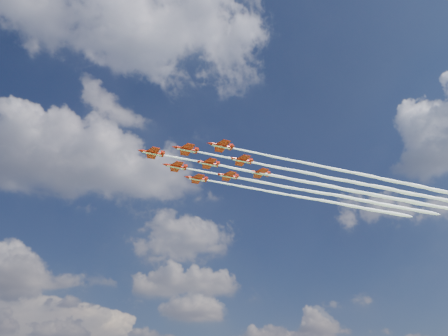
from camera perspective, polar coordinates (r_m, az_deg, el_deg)
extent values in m
cylinder|color=#B8190A|center=(150.33, -9.36, 1.98)|extent=(7.02, 1.91, 0.96)
cone|color=#B8190A|center=(149.69, -10.97, 2.27)|extent=(1.85, 1.19, 0.96)
cone|color=#B8190A|center=(151.03, -7.85, 1.70)|extent=(1.41, 1.04, 0.87)
ellipsoid|color=black|center=(150.25, -9.99, 2.22)|extent=(1.90, 1.03, 0.62)
cube|color=#B8190A|center=(150.37, -9.20, 1.93)|extent=(3.86, 8.31, 0.12)
cube|color=#B8190A|center=(150.92, -8.07, 1.74)|extent=(1.64, 3.27, 0.10)
cube|color=#B8190A|center=(151.34, -7.99, 1.98)|extent=(1.40, 0.31, 1.57)
cube|color=silver|center=(150.11, -9.37, 1.83)|extent=(6.57, 1.67, 0.10)
cylinder|color=#B8190A|center=(146.92, -4.95, 2.45)|extent=(7.02, 1.91, 0.96)
cone|color=#B8190A|center=(145.97, -6.58, 2.76)|extent=(1.85, 1.19, 0.96)
cone|color=#B8190A|center=(147.92, -3.44, 2.15)|extent=(1.41, 1.04, 0.87)
ellipsoid|color=black|center=(146.72, -5.59, 2.70)|extent=(1.90, 1.03, 0.62)
cube|color=#B8190A|center=(147.00, -4.79, 2.40)|extent=(3.86, 8.31, 0.12)
cube|color=#B8190A|center=(147.76, -3.66, 2.20)|extent=(1.64, 3.27, 0.10)
cube|color=#B8190A|center=(148.21, -3.59, 2.44)|extent=(1.40, 0.31, 1.57)
cube|color=silver|center=(146.69, -4.96, 2.30)|extent=(6.57, 1.67, 0.10)
cylinder|color=#B8190A|center=(157.69, -6.32, 0.20)|extent=(7.02, 1.91, 0.96)
cone|color=#B8190A|center=(156.81, -7.85, 0.48)|extent=(1.85, 1.19, 0.96)
cone|color=#B8190A|center=(158.63, -4.90, -0.05)|extent=(1.41, 1.04, 0.87)
ellipsoid|color=black|center=(157.51, -6.92, 0.44)|extent=(1.90, 1.03, 0.62)
cube|color=#B8190A|center=(157.77, -6.17, 0.16)|extent=(3.86, 8.31, 0.12)
cube|color=#B8190A|center=(158.48, -5.11, -0.02)|extent=(1.64, 3.27, 0.10)
cube|color=#B8190A|center=(158.90, -5.04, 0.22)|extent=(1.40, 0.31, 1.57)
cube|color=silver|center=(157.49, -6.33, 0.07)|extent=(6.57, 1.67, 0.10)
cylinder|color=#B8190A|center=(144.42, -0.36, 2.92)|extent=(7.02, 1.91, 0.96)
cone|color=#B8190A|center=(143.15, -1.99, 3.25)|extent=(1.85, 1.19, 0.96)
cone|color=#B8190A|center=(145.72, 1.14, 2.61)|extent=(1.41, 1.04, 0.87)
ellipsoid|color=black|center=(144.10, -1.01, 3.19)|extent=(1.90, 1.03, 0.62)
cube|color=#B8190A|center=(144.53, -0.20, 2.87)|extent=(3.86, 8.31, 0.12)
cube|color=#B8190A|center=(145.52, 0.92, 2.66)|extent=(1.64, 3.27, 0.10)
cube|color=#B8190A|center=(145.99, 0.98, 2.91)|extent=(1.40, 0.31, 1.57)
cube|color=silver|center=(144.20, -0.36, 2.77)|extent=(6.57, 1.67, 0.10)
cylinder|color=#B8190A|center=(154.84, -2.07, 0.61)|extent=(7.02, 1.91, 0.96)
cone|color=#B8190A|center=(153.66, -3.60, 0.90)|extent=(1.85, 1.19, 0.96)
cone|color=#B8190A|center=(156.06, -0.66, 0.34)|extent=(1.41, 1.04, 0.87)
ellipsoid|color=black|center=(154.54, -2.68, 0.85)|extent=(1.90, 1.03, 0.62)
cube|color=#B8190A|center=(154.94, -1.92, 0.57)|extent=(3.86, 8.31, 0.12)
cube|color=#B8190A|center=(155.87, -0.87, 0.38)|extent=(1.64, 3.27, 0.10)
cube|color=#B8190A|center=(156.30, -0.81, 0.62)|extent=(1.40, 0.31, 1.57)
cube|color=silver|center=(154.63, -2.08, 0.47)|extent=(6.57, 1.67, 0.10)
cylinder|color=#B8190A|center=(165.60, -3.57, -1.40)|extent=(7.02, 1.91, 0.96)
cone|color=#B8190A|center=(164.49, -5.00, -1.15)|extent=(1.85, 1.19, 0.96)
cone|color=#B8190A|center=(166.74, -2.23, -1.64)|extent=(1.41, 1.04, 0.87)
ellipsoid|color=black|center=(165.32, -4.13, -1.18)|extent=(1.90, 1.03, 0.62)
cube|color=#B8190A|center=(165.70, -3.42, -1.44)|extent=(3.86, 8.31, 0.12)
cube|color=#B8190A|center=(166.56, -2.43, -1.60)|extent=(1.64, 3.27, 0.10)
cube|color=#B8190A|center=(166.97, -2.37, -1.37)|extent=(1.40, 0.31, 1.57)
cube|color=silver|center=(165.40, -3.57, -1.54)|extent=(6.57, 1.67, 0.10)
cylinder|color=#B8190A|center=(152.88, 2.31, 1.03)|extent=(7.02, 1.91, 0.96)
cone|color=#B8190A|center=(151.39, 0.80, 1.33)|extent=(1.85, 1.19, 0.96)
cone|color=#B8190A|center=(154.37, 3.70, 0.75)|extent=(1.41, 1.04, 0.87)
ellipsoid|color=black|center=(152.46, 1.70, 1.27)|extent=(1.90, 1.03, 0.62)
cube|color=#B8190A|center=(153.01, 2.46, 0.98)|extent=(3.86, 8.31, 0.12)
cube|color=#B8190A|center=(154.15, 3.49, 0.79)|extent=(1.64, 3.27, 0.10)
cube|color=#B8190A|center=(154.59, 3.54, 1.03)|extent=(1.40, 0.31, 1.57)
cube|color=silver|center=(152.66, 2.31, 0.89)|extent=(6.57, 1.67, 0.10)
cylinder|color=#B8190A|center=(163.26, 0.51, -1.04)|extent=(7.02, 1.91, 0.96)
cone|color=#B8190A|center=(161.87, -0.92, -0.78)|extent=(1.85, 1.19, 0.96)
cone|color=#B8190A|center=(164.66, 1.83, -1.28)|extent=(1.41, 1.04, 0.87)
ellipsoid|color=black|center=(162.87, -0.06, -0.82)|extent=(1.90, 1.03, 0.62)
cube|color=#B8190A|center=(163.38, 0.65, -1.08)|extent=(3.86, 8.31, 0.12)
cube|color=#B8190A|center=(164.45, 1.64, -1.24)|extent=(1.64, 3.27, 0.10)
cube|color=#B8190A|center=(164.87, 1.69, -1.01)|extent=(1.40, 0.31, 1.57)
cube|color=silver|center=(163.06, 0.51, -1.18)|extent=(6.57, 1.67, 0.10)
cylinder|color=#B8190A|center=(161.77, 4.69, -0.66)|extent=(7.02, 1.91, 0.96)
cone|color=#B8190A|center=(160.09, 3.28, -0.40)|extent=(1.85, 1.19, 0.96)
cone|color=#B8190A|center=(163.45, 5.98, -0.91)|extent=(1.41, 1.04, 0.87)
ellipsoid|color=black|center=(161.27, 4.12, -0.44)|extent=(1.90, 1.03, 0.62)
cube|color=#B8190A|center=(161.93, 4.82, -0.70)|extent=(3.86, 8.31, 0.12)
cube|color=#B8190A|center=(163.19, 5.79, -0.87)|extent=(1.64, 3.27, 0.10)
cube|color=#B8190A|center=(163.63, 5.83, -0.64)|extent=(1.40, 0.31, 1.57)
cube|color=silver|center=(161.57, 4.69, -0.80)|extent=(6.57, 1.67, 0.10)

